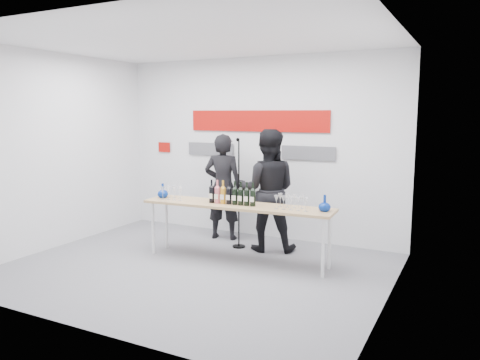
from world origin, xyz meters
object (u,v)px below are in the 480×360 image
Objects in this scene: tasting_table at (237,209)px; mic_stand at (239,214)px; presenter_left at (223,187)px; presenter_right at (267,190)px.

mic_stand is (-0.29, 0.63, -0.24)m from tasting_table.
presenter_left is at bearing 124.52° from tasting_table.
presenter_right is at bearing 152.11° from presenter_left.
presenter_left is 0.68m from mic_stand.
presenter_right is 1.08× the size of mic_stand.
presenter_right reaches higher than mic_stand.
presenter_left reaches higher than tasting_table.
tasting_table is 1.50× the size of presenter_right.
presenter_left reaches higher than mic_stand.
presenter_left is 1.02× the size of mic_stand.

